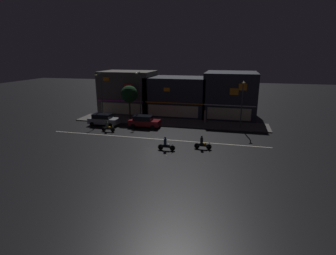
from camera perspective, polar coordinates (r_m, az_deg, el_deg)
ground_plane at (r=32.63m, az=-3.04°, el=-2.42°), size 140.00×140.00×0.00m
lane_divider_stripe at (r=32.63m, az=-3.04°, el=-2.41°), size 27.28×0.16×0.01m
sidewalk_far at (r=40.18m, az=0.29°, el=1.15°), size 28.71×4.47×0.14m
storefront_left_block at (r=44.96m, az=1.97°, el=6.68°), size 9.99×6.96×6.30m
storefront_center_block at (r=47.25m, az=-8.43°, el=7.47°), size 8.84×6.66×7.14m
storefront_right_block at (r=44.82m, az=13.13°, el=6.84°), size 8.01×8.66×7.19m
streetlamp_west at (r=41.96m, az=-14.10°, el=7.19°), size 0.44×1.64×7.04m
streetlamp_mid at (r=41.24m, az=-6.06°, el=7.57°), size 0.44×1.64×7.25m
streetlamp_east at (r=37.44m, az=15.52°, el=5.62°), size 0.44×1.64×6.42m
pedestrian_on_sidewalk at (r=39.89m, az=7.89°, el=2.29°), size 0.35×0.35×1.87m
street_tree at (r=41.38m, az=-8.26°, el=7.04°), size 2.57×2.57×5.22m
parked_car_near_kerb at (r=37.61m, az=-5.11°, el=1.34°), size 4.30×1.98×1.67m
parked_car_trailing at (r=39.64m, az=-13.60°, el=1.69°), size 4.30×1.98×1.67m
motorcycle_lead at (r=28.65m, az=-0.42°, el=-3.65°), size 1.90×0.60×1.52m
motorcycle_following at (r=36.27m, az=-12.72°, el=0.09°), size 1.90×0.60×1.52m
motorcycle_opposite_lane at (r=29.24m, az=7.36°, el=-3.38°), size 1.90×0.60×1.52m
traffic_cone at (r=38.49m, az=-7.14°, el=0.70°), size 0.36×0.36×0.55m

